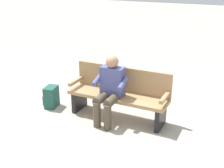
% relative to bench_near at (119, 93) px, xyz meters
% --- Properties ---
extents(ground_plane, '(40.00, 40.00, 0.00)m').
position_rel_bench_near_xyz_m(ground_plane, '(-0.00, 0.07, -0.46)').
color(ground_plane, '#A89E8E').
extents(bench_near, '(1.80, 0.48, 0.90)m').
position_rel_bench_near_xyz_m(bench_near, '(0.00, 0.00, 0.00)').
color(bench_near, '#9E7A51').
rests_on(bench_near, ground).
extents(person_seated, '(0.57, 0.57, 1.18)m').
position_rel_bench_near_xyz_m(person_seated, '(0.07, 0.23, 0.17)').
color(person_seated, '#474C84').
rests_on(person_seated, ground).
extents(backpack, '(0.29, 0.33, 0.42)m').
position_rel_bench_near_xyz_m(backpack, '(1.35, 0.22, -0.25)').
color(backpack, '#1E4C42').
rests_on(backpack, ground).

